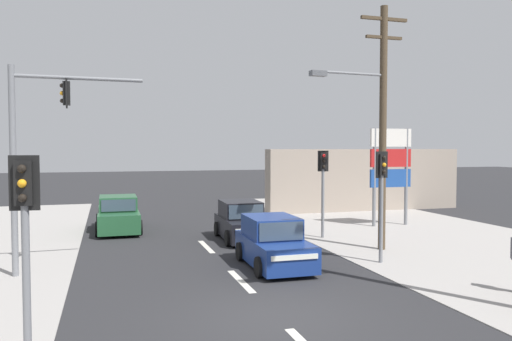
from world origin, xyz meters
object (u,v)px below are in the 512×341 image
(traffic_signal_mast, at_px, (34,142))
(pedestal_signal_far_median, at_px, (323,179))
(hatchback_crossing_left, at_px, (242,222))
(hatchback_kerbside_parked, at_px, (273,244))
(shopping_plaza_sign, at_px, (391,163))
(utility_pole_midground_right, at_px, (379,119))
(pedestal_signal_right_kerb, at_px, (382,188))
(sedan_oncoming_mid, at_px, (118,215))
(pedestal_signal_left_kerb, at_px, (25,230))

(traffic_signal_mast, xyz_separation_m, pedestal_signal_far_median, (10.38, 3.08, -1.42))
(hatchback_crossing_left, xyz_separation_m, hatchback_kerbside_parked, (-0.23, -4.64, 0.00))
(traffic_signal_mast, bearing_deg, shopping_plaza_sign, 19.12)
(utility_pole_midground_right, relative_size, pedestal_signal_far_median, 2.44)
(utility_pole_midground_right, bearing_deg, pedestal_signal_far_median, 108.07)
(shopping_plaza_sign, height_order, hatchback_crossing_left, shopping_plaza_sign)
(pedestal_signal_right_kerb, height_order, hatchback_kerbside_parked, pedestal_signal_right_kerb)
(shopping_plaza_sign, relative_size, sedan_oncoming_mid, 1.08)
(pedestal_signal_right_kerb, xyz_separation_m, pedestal_signal_far_median, (0.06, 4.60, 0.00))
(pedestal_signal_left_kerb, height_order, shopping_plaza_sign, shopping_plaza_sign)
(hatchback_kerbside_parked, bearing_deg, traffic_signal_mast, 172.37)
(hatchback_crossing_left, bearing_deg, utility_pole_midground_right, -39.48)
(shopping_plaza_sign, relative_size, hatchback_kerbside_parked, 1.26)
(shopping_plaza_sign, height_order, hatchback_kerbside_parked, shopping_plaza_sign)
(traffic_signal_mast, xyz_separation_m, pedestal_signal_right_kerb, (10.31, -1.53, -1.42))
(utility_pole_midground_right, height_order, traffic_signal_mast, utility_pole_midground_right)
(pedestal_signal_left_kerb, height_order, pedestal_signal_far_median, same)
(hatchback_crossing_left, relative_size, hatchback_kerbside_parked, 1.01)
(pedestal_signal_left_kerb, relative_size, hatchback_crossing_left, 0.97)
(hatchback_crossing_left, bearing_deg, pedestal_signal_right_kerb, -58.74)
(traffic_signal_mast, bearing_deg, pedestal_signal_right_kerb, -8.42)
(pedestal_signal_left_kerb, height_order, sedan_oncoming_mid, pedestal_signal_left_kerb)
(pedestal_signal_right_kerb, height_order, pedestal_signal_left_kerb, same)
(utility_pole_midground_right, xyz_separation_m, traffic_signal_mast, (-11.28, -0.30, -0.86))
(traffic_signal_mast, relative_size, sedan_oncoming_mid, 1.41)
(traffic_signal_mast, bearing_deg, hatchback_crossing_left, 27.54)
(pedestal_signal_right_kerb, height_order, hatchback_crossing_left, pedestal_signal_right_kerb)
(pedestal_signal_left_kerb, bearing_deg, sedan_oncoming_mid, 83.50)
(utility_pole_midground_right, bearing_deg, pedestal_signal_right_kerb, -117.99)
(utility_pole_midground_right, height_order, pedestal_signal_left_kerb, utility_pole_midground_right)
(utility_pole_midground_right, bearing_deg, hatchback_crossing_left, 140.52)
(pedestal_signal_far_median, distance_m, sedan_oncoming_mid, 9.13)
(hatchback_crossing_left, xyz_separation_m, sedan_oncoming_mid, (-4.69, 3.52, 0.00))
(pedestal_signal_right_kerb, relative_size, pedestal_signal_far_median, 1.00)
(pedestal_signal_right_kerb, distance_m, pedestal_signal_far_median, 4.60)
(traffic_signal_mast, xyz_separation_m, shopping_plaza_sign, (14.74, 5.11, -0.85))
(pedestal_signal_far_median, xyz_separation_m, hatchback_kerbside_parked, (-3.47, -4.00, -1.71))
(traffic_signal_mast, xyz_separation_m, hatchback_crossing_left, (7.13, 3.72, -3.13))
(utility_pole_midground_right, bearing_deg, pedestal_signal_left_kerb, -144.36)
(pedestal_signal_right_kerb, xyz_separation_m, hatchback_kerbside_parked, (-3.41, 0.60, -1.71))
(pedestal_signal_left_kerb, distance_m, pedestal_signal_far_median, 14.07)
(pedestal_signal_left_kerb, bearing_deg, pedestal_signal_far_median, 47.06)
(utility_pole_midground_right, bearing_deg, hatchback_kerbside_parked, -164.41)
(pedestal_signal_far_median, height_order, shopping_plaza_sign, shopping_plaza_sign)
(utility_pole_midground_right, relative_size, pedestal_signal_right_kerb, 2.44)
(pedestal_signal_right_kerb, height_order, sedan_oncoming_mid, pedestal_signal_right_kerb)
(hatchback_crossing_left, bearing_deg, traffic_signal_mast, -152.46)
(utility_pole_midground_right, height_order, pedestal_signal_far_median, utility_pole_midground_right)
(pedestal_signal_left_kerb, bearing_deg, hatchback_kerbside_parked, 45.87)
(utility_pole_midground_right, distance_m, pedestal_signal_left_kerb, 13.11)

